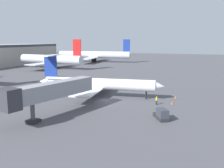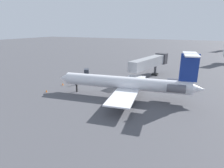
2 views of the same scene
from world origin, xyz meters
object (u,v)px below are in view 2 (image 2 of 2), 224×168
at_px(traffic_cone_near, 46,91).
at_px(traffic_cone_mid, 63,84).
at_px(jet_bridge, 151,62).
at_px(baggage_tug_lead, 86,73).
at_px(regional_jet, 129,83).
at_px(ground_crew_marshaller, 76,82).

height_order(traffic_cone_near, traffic_cone_mid, same).
bearing_deg(traffic_cone_mid, jet_bridge, 133.35).
relative_size(baggage_tug_lead, traffic_cone_mid, 7.55).
height_order(jet_bridge, traffic_cone_mid, jet_bridge).
bearing_deg(traffic_cone_mid, traffic_cone_near, 0.70).
relative_size(regional_jet, traffic_cone_near, 54.67).
relative_size(jet_bridge, baggage_tug_lead, 4.54).
height_order(jet_bridge, baggage_tug_lead, jet_bridge).
bearing_deg(ground_crew_marshaller, traffic_cone_near, -21.74).
relative_size(ground_crew_marshaller, traffic_cone_near, 3.07).
relative_size(jet_bridge, traffic_cone_near, 34.23).
height_order(regional_jet, ground_crew_marshaller, regional_jet).
height_order(ground_crew_marshaller, traffic_cone_mid, ground_crew_marshaller).
bearing_deg(traffic_cone_near, traffic_cone_mid, -179.30).
height_order(jet_bridge, traffic_cone_near, jet_bridge).
bearing_deg(regional_jet, jet_bridge, 179.30).
xyz_separation_m(regional_jet, jet_bridge, (-18.03, 0.22, 1.39)).
bearing_deg(traffic_cone_mid, regional_jet, 87.16).
height_order(regional_jet, traffic_cone_near, regional_jet).
bearing_deg(traffic_cone_mid, baggage_tug_lead, 179.46).
distance_m(traffic_cone_near, traffic_cone_mid, 5.73).
relative_size(traffic_cone_near, traffic_cone_mid, 1.00).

